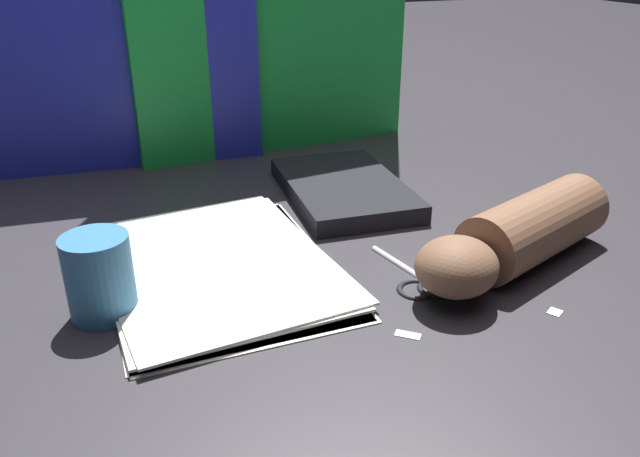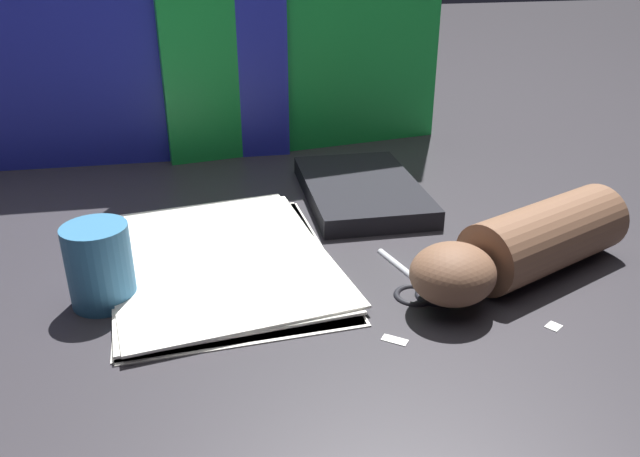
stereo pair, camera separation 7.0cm
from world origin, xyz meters
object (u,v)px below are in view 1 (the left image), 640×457
Objects in this scene: mug at (100,277)px; book_closed at (343,189)px; paper_stack at (219,266)px; hand_forearm at (516,236)px; scissors at (422,277)px.

book_closed is at bearing 30.66° from mug.
paper_stack is 1.13× the size of hand_forearm.
mug reaches higher than paper_stack.
paper_stack is 3.98× the size of mug.
hand_forearm is at bearing -19.39° from paper_stack.
scissors is at bearing 175.15° from hand_forearm.
hand_forearm is (0.33, -0.12, 0.04)m from paper_stack.
hand_forearm is 0.47m from mug.
book_closed is (0.23, 0.16, 0.01)m from paper_stack.
mug reaches higher than hand_forearm.
mug is (-0.13, -0.05, 0.04)m from paper_stack.
hand_forearm is (0.10, -0.28, 0.03)m from book_closed.
mug reaches higher than book_closed.
hand_forearm reaches higher than paper_stack.
book_closed is 0.30m from hand_forearm.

